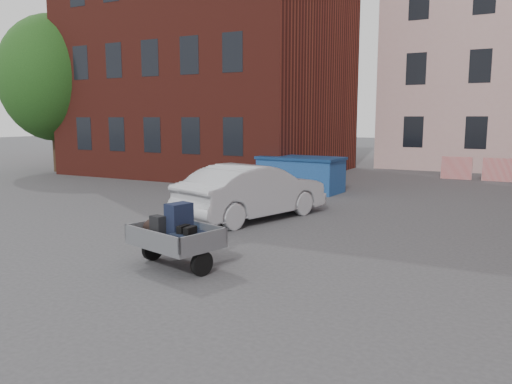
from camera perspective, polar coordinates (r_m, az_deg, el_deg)
The scene contains 8 objects.
ground at distance 10.50m, azimuth -1.05°, elevation -6.59°, with size 120.00×120.00×0.00m, color #38383A.
building_brick at distance 26.27m, azimuth -4.85°, elevation 17.81°, with size 12.00×10.00×14.00m, color #591E16.
far_building at distance 39.68m, azimuth -11.33°, elevation 10.16°, with size 6.00×6.00×8.00m, color maroon.
tree at distance 27.60m, azimuth -22.22°, elevation 12.95°, with size 5.28×5.28×8.30m.
barriers at distance 24.00m, azimuth 25.97°, elevation 2.30°, with size 4.70×0.18×1.00m.
trailer at distance 9.25m, azimuth -9.23°, elevation -4.88°, with size 1.83×1.96×1.20m.
dumpster at distance 18.68m, azimuth 5.11°, elevation 2.07°, with size 3.20×1.82×1.30m.
silver_car at distance 13.55m, azimuth -0.34°, elevation 0.07°, with size 1.58×4.52×1.49m, color #ACAEB4.
Camera 1 is at (4.88, -8.89, 2.73)m, focal length 35.00 mm.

